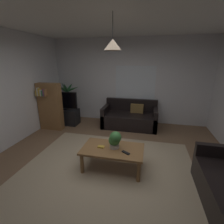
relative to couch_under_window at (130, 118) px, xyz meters
name	(u,v)px	position (x,y,z in m)	size (l,w,h in m)	color
floor	(109,167)	(-0.14, -2.21, -0.28)	(5.06, 5.43, 0.02)	brown
rug	(106,173)	(-0.14, -2.41, -0.27)	(3.29, 2.98, 0.01)	tan
wall_back	(129,81)	(-0.14, 0.53, 1.09)	(5.18, 0.06, 2.72)	silver
ceiling	(107,10)	(-0.14, -2.21, 2.45)	(5.06, 5.43, 0.02)	white
window_pane	(135,84)	(0.08, 0.50, 1.02)	(1.28, 0.01, 1.14)	white
couch_under_window	(130,118)	(0.00, 0.00, 0.00)	(1.67, 0.88, 0.82)	black
coffee_table	(113,151)	(-0.06, -2.21, 0.10)	(1.16, 0.67, 0.43)	olive
book_on_table_0	(101,147)	(-0.28, -2.23, 0.17)	(0.12, 0.08, 0.02)	gold
remote_on_table_0	(126,153)	(0.21, -2.33, 0.17)	(0.05, 0.16, 0.02)	black
potted_plant_on_table	(115,139)	(-0.02, -2.19, 0.33)	(0.25, 0.23, 0.34)	beige
tv_stand	(65,116)	(-2.12, -0.25, -0.02)	(0.90, 0.44, 0.50)	black
tv	(63,100)	(-2.12, -0.27, 0.52)	(0.94, 0.16, 0.58)	black
potted_palm_corner	(68,103)	(-2.24, 0.25, 0.31)	(0.84, 0.79, 1.38)	beige
bookshelf_corner	(50,106)	(-2.31, -0.73, 0.44)	(0.70, 0.31, 1.40)	olive
pendant_lamp	(113,44)	(-0.06, -2.21, 1.98)	(0.28, 0.28, 0.55)	black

